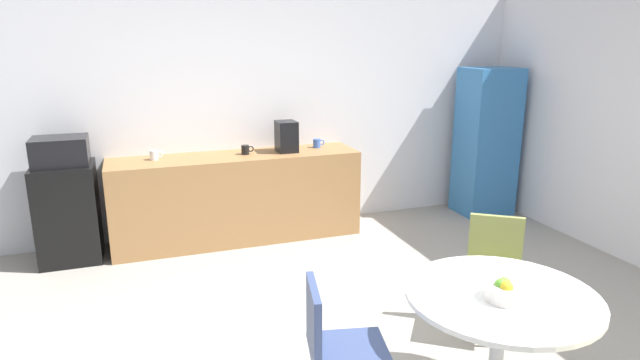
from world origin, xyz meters
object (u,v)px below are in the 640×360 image
microwave (60,151)px  locker_cabinet (486,142)px  mug_green (317,143)px  round_table (500,317)px  chair_navy (331,339)px  mug_white (246,150)px  mini_fridge (68,213)px  fruit_bowl (506,291)px  coffee_maker (286,136)px  mug_red (154,155)px  chair_olive (495,261)px

microwave → locker_cabinet: 4.57m
mug_green → round_table: bearing=-91.0°
chair_navy → mug_white: (0.18, 2.96, 0.43)m
mini_fridge → microwave: bearing=0.0°
fruit_bowl → chair_navy: bearing=164.2°
fruit_bowl → coffee_maker: 3.23m
mug_white → mug_green: bearing=5.8°
microwave → fruit_bowl: size_ratio=2.13×
microwave → locker_cabinet: size_ratio=0.28×
coffee_maker → fruit_bowl: bearing=-85.0°
mug_white → mug_green: 0.81m
mug_red → chair_navy: bearing=-76.6°
locker_cabinet → chair_navy: (-3.02, -2.86, -0.34)m
mug_green → microwave: bearing=-178.0°
round_table → mug_white: mug_white is taller
locker_cabinet → mug_red: 3.75m
microwave → locker_cabinet: locker_cabinet is taller
mug_white → mini_fridge: bearing=-179.8°
chair_olive → mug_red: mug_red is taller
round_table → fruit_bowl: fruit_bowl is taller
locker_cabinet → coffee_maker: locker_cabinet is taller
locker_cabinet → mug_white: (-2.85, 0.11, 0.09)m
fruit_bowl → mug_green: (0.08, 3.30, 0.18)m
chair_olive → fruit_bowl: size_ratio=3.68×
microwave → mug_green: bearing=2.0°
microwave → mug_red: (0.82, 0.05, -0.11)m
chair_olive → mug_green: size_ratio=6.43×
microwave → mug_green: (2.52, 0.09, -0.11)m
mug_green → mug_red: (-1.70, -0.03, 0.00)m
microwave → round_table: microwave is taller
round_table → mini_fridge: bearing=128.0°
mini_fridge → mug_red: (0.82, 0.05, 0.49)m
chair_olive → chair_navy: 1.57m
microwave → mug_green: microwave is taller
round_table → fruit_bowl: 0.20m
chair_navy → coffee_maker: bearing=78.3°
microwave → mug_green: size_ratio=3.72×
mug_white → fruit_bowl: bearing=-77.4°
round_table → chair_olive: chair_olive is taller
fruit_bowl → microwave: bearing=127.2°
mini_fridge → round_table: bearing=-52.0°
mini_fridge → locker_cabinet: (4.56, -0.10, 0.40)m
microwave → chair_olive: size_ratio=0.58×
chair_olive → coffee_maker: 2.59m
fruit_bowl → coffee_maker: (-0.28, 3.21, 0.29)m
mini_fridge → chair_navy: mini_fridge is taller
fruit_bowl → mug_red: size_ratio=1.75×
chair_navy → mug_green: bearing=72.2°
mug_white → mug_green: (0.80, 0.08, 0.00)m
fruit_bowl → locker_cabinet: bearing=55.6°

